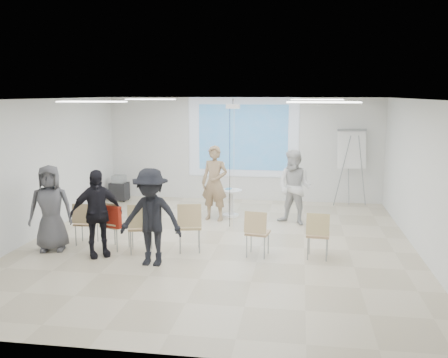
# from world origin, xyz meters

# --- Properties ---
(floor) EXTENTS (8.00, 9.00, 0.10)m
(floor) POSITION_xyz_m (0.00, 0.00, -0.05)
(floor) COLOR beige
(floor) RESTS_ON ground
(ceiling) EXTENTS (8.00, 9.00, 0.10)m
(ceiling) POSITION_xyz_m (0.00, 0.00, 3.05)
(ceiling) COLOR white
(ceiling) RESTS_ON wall_back
(wall_back) EXTENTS (8.00, 0.10, 3.00)m
(wall_back) POSITION_xyz_m (0.00, 4.55, 1.50)
(wall_back) COLOR silver
(wall_back) RESTS_ON floor
(wall_left) EXTENTS (0.10, 9.00, 3.00)m
(wall_left) POSITION_xyz_m (-4.05, 0.00, 1.50)
(wall_left) COLOR silver
(wall_left) RESTS_ON floor
(wall_right) EXTENTS (0.10, 9.00, 3.00)m
(wall_right) POSITION_xyz_m (4.05, 0.00, 1.50)
(wall_right) COLOR silver
(wall_right) RESTS_ON floor
(projection_halo) EXTENTS (3.20, 0.01, 2.30)m
(projection_halo) POSITION_xyz_m (0.00, 4.49, 1.85)
(projection_halo) COLOR silver
(projection_halo) RESTS_ON wall_back
(projection_image) EXTENTS (2.60, 0.01, 1.90)m
(projection_image) POSITION_xyz_m (0.00, 4.47, 1.85)
(projection_image) COLOR teal
(projection_image) RESTS_ON wall_back
(pedestal_table) EXTENTS (0.66, 0.66, 0.71)m
(pedestal_table) POSITION_xyz_m (-0.08, 2.45, 0.39)
(pedestal_table) COLOR white
(pedestal_table) RESTS_ON floor
(player_left) EXTENTS (0.86, 0.68, 2.10)m
(player_left) POSITION_xyz_m (-0.42, 2.01, 1.05)
(player_left) COLOR tan
(player_left) RESTS_ON floor
(player_right) EXTENTS (1.19, 1.09, 1.99)m
(player_right) POSITION_xyz_m (1.53, 1.91, 1.00)
(player_right) COLOR silver
(player_right) RESTS_ON floor
(controller_left) EXTENTS (0.06, 0.12, 0.04)m
(controller_left) POSITION_xyz_m (-0.24, 2.26, 1.39)
(controller_left) COLOR white
(controller_left) RESTS_ON player_left
(controller_right) EXTENTS (0.08, 0.11, 0.04)m
(controller_right) POSITION_xyz_m (1.35, 2.16, 1.34)
(controller_right) COLOR white
(controller_right) RESTS_ON player_right
(chair_far_left) EXTENTS (0.43, 0.47, 0.90)m
(chair_far_left) POSITION_xyz_m (-2.72, -0.46, 0.53)
(chair_far_left) COLOR tan
(chair_far_left) RESTS_ON floor
(chair_left_mid) EXTENTS (0.59, 0.62, 0.98)m
(chair_left_mid) POSITION_xyz_m (-2.04, -0.67, 0.58)
(chair_left_mid) COLOR tan
(chair_left_mid) RESTS_ON floor
(chair_left_inner) EXTENTS (0.58, 0.60, 1.01)m
(chair_left_inner) POSITION_xyz_m (-1.40, -0.82, 0.60)
(chair_left_inner) COLOR tan
(chair_left_inner) RESTS_ON floor
(chair_center) EXTENTS (0.57, 0.60, 1.00)m
(chair_center) POSITION_xyz_m (-0.48, -0.59, 0.59)
(chair_center) COLOR tan
(chair_center) RESTS_ON floor
(chair_right_inner) EXTENTS (0.49, 0.52, 0.92)m
(chair_right_inner) POSITION_xyz_m (0.86, -0.69, 0.54)
(chair_right_inner) COLOR tan
(chair_right_inner) RESTS_ON floor
(chair_right_far) EXTENTS (0.47, 0.50, 0.92)m
(chair_right_far) POSITION_xyz_m (2.02, -0.65, 0.54)
(chair_right_far) COLOR tan
(chair_right_far) RESTS_ON floor
(red_jacket) EXTENTS (0.47, 0.25, 0.44)m
(red_jacket) POSITION_xyz_m (-2.01, -0.81, 0.72)
(red_jacket) COLOR maroon
(red_jacket) RESTS_ON chair_left_mid
(laptop) EXTENTS (0.42, 0.35, 0.03)m
(laptop) POSITION_xyz_m (-1.42, -0.71, 0.54)
(laptop) COLOR black
(laptop) RESTS_ON chair_left_inner
(audience_left) EXTENTS (1.31, 1.22, 1.95)m
(audience_left) POSITION_xyz_m (-2.18, -1.10, 0.97)
(audience_left) COLOR black
(audience_left) RESTS_ON floor
(audience_mid) EXTENTS (1.34, 0.77, 2.03)m
(audience_mid) POSITION_xyz_m (-1.00, -1.41, 1.02)
(audience_mid) COLOR black
(audience_mid) RESTS_ON floor
(audience_outer) EXTENTS (1.08, 0.87, 1.93)m
(audience_outer) POSITION_xyz_m (-3.24, -0.87, 0.97)
(audience_outer) COLOR #535257
(audience_outer) RESTS_ON floor
(flipchart_easel) EXTENTS (0.92, 0.71, 2.16)m
(flipchart_easel) POSITION_xyz_m (3.05, 4.14, 1.59)
(flipchart_easel) COLOR gray
(flipchart_easel) RESTS_ON floor
(av_cart) EXTENTS (0.53, 0.44, 0.75)m
(av_cart) POSITION_xyz_m (-3.58, 3.83, 0.35)
(av_cart) COLOR black
(av_cart) RESTS_ON floor
(ceiling_projector) EXTENTS (0.30, 0.25, 3.00)m
(ceiling_projector) POSITION_xyz_m (0.10, 1.49, 2.69)
(ceiling_projector) COLOR white
(ceiling_projector) RESTS_ON ceiling
(fluor_panel_nw) EXTENTS (1.20, 0.30, 0.02)m
(fluor_panel_nw) POSITION_xyz_m (-2.00, 2.00, 2.97)
(fluor_panel_nw) COLOR white
(fluor_panel_nw) RESTS_ON ceiling
(fluor_panel_ne) EXTENTS (1.20, 0.30, 0.02)m
(fluor_panel_ne) POSITION_xyz_m (2.00, 2.00, 2.97)
(fluor_panel_ne) COLOR white
(fluor_panel_ne) RESTS_ON ceiling
(fluor_panel_sw) EXTENTS (1.20, 0.30, 0.02)m
(fluor_panel_sw) POSITION_xyz_m (-2.00, -1.50, 2.97)
(fluor_panel_sw) COLOR white
(fluor_panel_sw) RESTS_ON ceiling
(fluor_panel_se) EXTENTS (1.20, 0.30, 0.02)m
(fluor_panel_se) POSITION_xyz_m (2.00, -1.50, 2.97)
(fluor_panel_se) COLOR white
(fluor_panel_se) RESTS_ON ceiling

